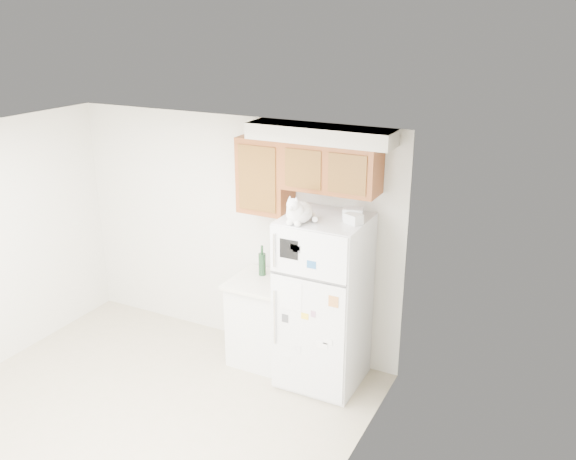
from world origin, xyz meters
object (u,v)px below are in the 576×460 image
Objects in this scene: storage_box_back at (353,213)px; bottle_green at (262,260)px; cat at (298,212)px; bottle_amber at (274,265)px; base_counter at (264,320)px; refrigerator at (323,302)px; storage_box_front at (353,219)px.

storage_box_back is 0.56× the size of bottle_green.
bottle_amber is (-0.46, 0.40, -0.75)m from cat.
storage_box_back reaches higher than base_counter.
refrigerator is 9.44× the size of storage_box_back.
base_counter is at bearing 150.27° from cat.
refrigerator is at bearing 54.92° from cat.
storage_box_front is (0.97, -0.09, 1.28)m from base_counter.
base_counter is 5.11× the size of storage_box_back.
bottle_green reaches higher than base_counter.
bottle_green is (-0.60, 0.40, -0.73)m from cat.
cat is 0.52m from storage_box_back.
cat is at bearing -130.26° from storage_box_front.
refrigerator is at bearing -6.09° from base_counter.
cat reaches higher than storage_box_front.
storage_box_front is (0.28, -0.02, 0.89)m from refrigerator.
base_counter is 1.61m from storage_box_front.
storage_box_front is at bearing -10.26° from bottle_green.
refrigerator is at bearing -159.31° from storage_box_front.
cat is at bearing -125.08° from refrigerator.
storage_box_back is (0.23, 0.11, 0.90)m from refrigerator.
storage_box_back reaches higher than refrigerator.
refrigerator is at bearing -168.23° from storage_box_back.
bottle_green is 1.16× the size of bottle_amber.
bottle_green is at bearing -166.23° from storage_box_front.
bottle_green is (-0.07, 0.10, 0.62)m from base_counter.
refrigerator is 6.11× the size of bottle_amber.
storage_box_front reaches higher than bottle_amber.
storage_box_front is at bearing -11.51° from bottle_amber.
bottle_amber is at bearing -167.48° from storage_box_front.
refrigerator reaches higher than bottle_amber.
bottle_green reaches higher than bottle_amber.
cat is 1.45× the size of bottle_amber.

